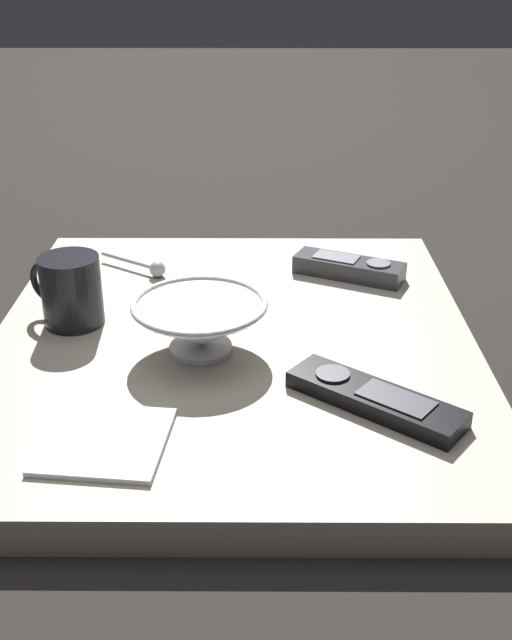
{
  "coord_description": "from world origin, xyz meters",
  "views": [
    {
      "loc": [
        -0.84,
        -0.03,
        0.48
      ],
      "look_at": [
        0.0,
        -0.03,
        0.06
      ],
      "focal_mm": 43.27,
      "sensor_mm": 36.0,
      "label": 1
    }
  ],
  "objects_px": {
    "teaspoon": "(151,267)",
    "tv_remote_far": "(349,268)",
    "coffee_mug": "(70,290)",
    "tv_remote_near": "(375,398)",
    "cereal_bowl": "(200,323)",
    "folded_napkin": "(105,441)"
  },
  "relations": [
    {
      "from": "teaspoon",
      "to": "tv_remote_far",
      "type": "xyz_separation_m",
      "value": [
        -0.0,
        -0.29,
        0.0
      ]
    },
    {
      "from": "coffee_mug",
      "to": "tv_remote_near",
      "type": "height_order",
      "value": "coffee_mug"
    },
    {
      "from": "cereal_bowl",
      "to": "folded_napkin",
      "type": "bearing_deg",
      "value": 156.57
    },
    {
      "from": "tv_remote_near",
      "to": "folded_napkin",
      "type": "xyz_separation_m",
      "value": [
        -0.07,
        0.27,
        -0.01
      ]
    },
    {
      "from": "cereal_bowl",
      "to": "coffee_mug",
      "type": "xyz_separation_m",
      "value": [
        0.08,
        0.17,
        0.01
      ]
    },
    {
      "from": "cereal_bowl",
      "to": "tv_remote_far",
      "type": "distance_m",
      "value": 0.3
    },
    {
      "from": "folded_napkin",
      "to": "teaspoon",
      "type": "bearing_deg",
      "value": 1.04
    },
    {
      "from": "cereal_bowl",
      "to": "tv_remote_far",
      "type": "relative_size",
      "value": 1.0
    },
    {
      "from": "coffee_mug",
      "to": "folded_napkin",
      "type": "height_order",
      "value": "coffee_mug"
    },
    {
      "from": "tv_remote_near",
      "to": "teaspoon",
      "type": "bearing_deg",
      "value": 38.61
    },
    {
      "from": "coffee_mug",
      "to": "tv_remote_near",
      "type": "distance_m",
      "value": 0.41
    },
    {
      "from": "cereal_bowl",
      "to": "folded_napkin",
      "type": "xyz_separation_m",
      "value": [
        -0.19,
        0.08,
        -0.03
      ]
    },
    {
      "from": "cereal_bowl",
      "to": "tv_remote_near",
      "type": "relative_size",
      "value": 0.88
    },
    {
      "from": "teaspoon",
      "to": "tv_remote_near",
      "type": "bearing_deg",
      "value": -141.39
    },
    {
      "from": "tv_remote_near",
      "to": "folded_napkin",
      "type": "height_order",
      "value": "tv_remote_near"
    },
    {
      "from": "cereal_bowl",
      "to": "coffee_mug",
      "type": "distance_m",
      "value": 0.18
    },
    {
      "from": "tv_remote_far",
      "to": "folded_napkin",
      "type": "distance_m",
      "value": 0.5
    },
    {
      "from": "folded_napkin",
      "to": "tv_remote_far",
      "type": "bearing_deg",
      "value": -34.15
    },
    {
      "from": "cereal_bowl",
      "to": "coffee_mug",
      "type": "relative_size",
      "value": 1.63
    },
    {
      "from": "tv_remote_near",
      "to": "tv_remote_far",
      "type": "relative_size",
      "value": 1.13
    },
    {
      "from": "coffee_mug",
      "to": "tv_remote_near",
      "type": "relative_size",
      "value": 0.54
    },
    {
      "from": "cereal_bowl",
      "to": "tv_remote_near",
      "type": "distance_m",
      "value": 0.23
    }
  ]
}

